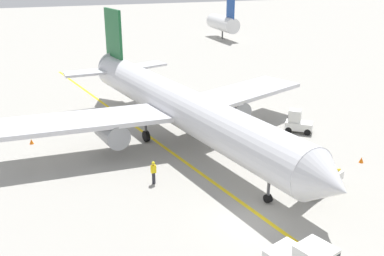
{
  "coord_description": "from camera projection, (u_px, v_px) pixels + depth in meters",
  "views": [
    {
      "loc": [
        -11.49,
        -20.07,
        14.48
      ],
      "look_at": [
        -0.32,
        9.96,
        2.5
      ],
      "focal_mm": 41.26,
      "sensor_mm": 36.0,
      "label": 1
    }
  ],
  "objects": [
    {
      "name": "airliner",
      "position": [
        176.0,
        104.0,
        36.96
      ],
      "size": [
        28.11,
        35.18,
        10.1
      ],
      "color": "silver",
      "rests_on": "ground"
    },
    {
      "name": "safety_cone_nose_left",
      "position": [
        249.0,
        127.0,
        40.85
      ],
      "size": [
        0.36,
        0.36,
        0.44
      ],
      "primitive_type": "cone",
      "color": "orange",
      "rests_on": "ground"
    },
    {
      "name": "belt_loader_aft_hold",
      "position": [
        320.0,
        179.0,
        29.92
      ],
      "size": [
        5.07,
        3.21,
        2.59
      ],
      "color": "silver",
      "rests_on": "ground"
    },
    {
      "name": "distant_aircraft_mid_left",
      "position": [
        223.0,
        23.0,
        89.18
      ],
      "size": [
        3.0,
        10.1,
        8.8
      ],
      "color": "silver",
      "rests_on": "ground"
    },
    {
      "name": "baggage_tug_near_wing",
      "position": [
        297.0,
        122.0,
        40.04
      ],
      "size": [
        2.69,
        2.52,
        2.1
      ],
      "color": "silver",
      "rests_on": "ground"
    },
    {
      "name": "safety_cone_wingtip_right",
      "position": [
        361.0,
        160.0,
        34.1
      ],
      "size": [
        0.36,
        0.36,
        0.44
      ],
      "primitive_type": "cone",
      "color": "orange",
      "rests_on": "ground"
    },
    {
      "name": "ground_plane",
      "position": [
        255.0,
        221.0,
        26.44
      ],
      "size": [
        300.0,
        300.0,
        0.0
      ],
      "primitive_type": "plane",
      "color": "#9E9B93"
    },
    {
      "name": "ground_crew_marshaller",
      "position": [
        154.0,
        172.0,
        30.6
      ],
      "size": [
        0.36,
        0.24,
        1.7
      ],
      "color": "#26262D",
      "rests_on": "ground"
    },
    {
      "name": "safety_cone_nose_right",
      "position": [
        111.0,
        133.0,
        39.61
      ],
      "size": [
        0.36,
        0.36,
        0.44
      ],
      "primitive_type": "cone",
      "color": "orange",
      "rests_on": "ground"
    },
    {
      "name": "belt_loader_forward_hold",
      "position": [
        277.0,
        143.0,
        35.94
      ],
      "size": [
        3.91,
        4.81,
        2.59
      ],
      "color": "silver",
      "rests_on": "ground"
    },
    {
      "name": "taxi_line_yellow",
      "position": [
        217.0,
        185.0,
        30.73
      ],
      "size": [
        15.14,
        78.67,
        0.01
      ],
      "primitive_type": "cube",
      "rotation": [
        0.0,
        0.0,
        0.19
      ],
      "color": "yellow",
      "rests_on": "ground"
    },
    {
      "name": "safety_cone_wingtip_left",
      "position": [
        31.0,
        141.0,
        37.64
      ],
      "size": [
        0.36,
        0.36,
        0.44
      ],
      "primitive_type": "cone",
      "color": "orange",
      "rests_on": "ground"
    }
  ]
}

